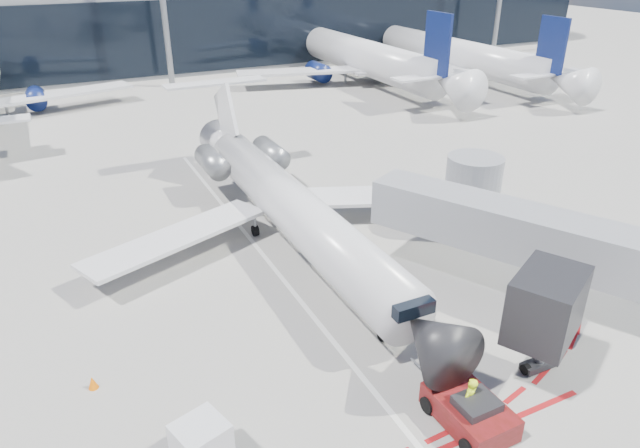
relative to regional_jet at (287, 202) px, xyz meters
name	(u,v)px	position (x,y,z in m)	size (l,w,h in m)	color
ground	(292,290)	(-1.97, -5.10, -2.42)	(260.00, 260.00, 0.00)	slate
apron_centerline	(277,272)	(-1.97, -3.10, -2.42)	(0.25, 40.00, 0.01)	silver
terminal_building	(100,2)	(-1.97, 59.88, 6.10)	(150.00, 24.15, 24.00)	gray
jet_bridge	(492,223)	(7.82, -8.11, 0.59)	(10.03, 15.20, 4.90)	gray
regional_jet	(287,202)	(0.00, 0.00, 0.00)	(23.48, 28.95, 7.25)	silver
pushback_tug	(470,411)	(0.27, -16.03, -1.83)	(2.26, 5.18, 1.34)	#4F110B
ramp_worker	(469,401)	(0.27, -15.93, -1.45)	(0.71, 0.47, 1.94)	#E1FF1A
uld_container	(202,447)	(-8.88, -13.76, -1.50)	(2.40, 2.21, 1.87)	black
safety_cone_left	(93,383)	(-11.75, -8.15, -2.15)	(0.39, 0.39, 0.54)	orange
bg_airliner_2	(359,31)	(25.31, 36.54, 3.60)	(37.21, 39.40, 12.04)	silver
bg_airliner_3	(461,33)	(37.51, 32.08, 3.19)	(34.67, 36.70, 11.22)	silver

